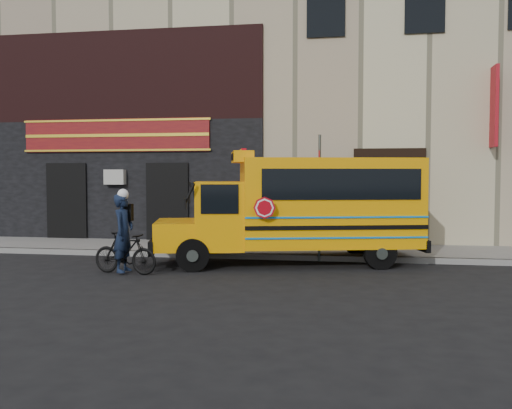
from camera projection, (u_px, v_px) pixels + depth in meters
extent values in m
plane|color=black|center=(226.00, 275.00, 13.21)|extent=(120.00, 120.00, 0.00)
cube|color=gray|center=(247.00, 256.00, 15.76)|extent=(40.00, 0.20, 0.15)
cube|color=#62605C|center=(256.00, 249.00, 17.24)|extent=(40.00, 3.00, 0.15)
cube|color=#C0B890|center=(282.00, 81.00, 23.22)|extent=(20.00, 10.00, 12.00)
cube|color=black|center=(118.00, 180.00, 19.39)|extent=(10.00, 0.30, 4.00)
cube|color=black|center=(117.00, 76.00, 19.21)|extent=(10.00, 0.28, 3.00)
cube|color=#5F0D15|center=(116.00, 135.00, 19.15)|extent=(6.50, 0.12, 1.10)
cube|color=black|center=(67.00, 202.00, 19.58)|extent=(1.30, 0.10, 2.50)
cube|color=black|center=(168.00, 203.00, 18.98)|extent=(1.30, 0.10, 2.50)
cube|color=maroon|center=(494.00, 106.00, 16.88)|extent=(0.10, 0.70, 2.40)
cylinder|color=black|center=(193.00, 255.00, 13.68)|extent=(0.84, 0.47, 0.80)
cylinder|color=black|center=(195.00, 245.00, 15.57)|extent=(0.84, 0.47, 0.80)
cylinder|color=black|center=(380.00, 253.00, 14.05)|extent=(0.84, 0.47, 0.80)
cylinder|color=black|center=(360.00, 244.00, 15.94)|extent=(0.84, 0.47, 0.80)
cube|color=orange|center=(176.00, 234.00, 14.57)|extent=(1.46, 2.18, 0.70)
cube|color=black|center=(154.00, 244.00, 14.54)|extent=(0.62, 2.02, 0.35)
cube|color=orange|center=(219.00, 215.00, 14.63)|extent=(1.68, 2.33, 1.70)
cube|color=black|center=(197.00, 199.00, 14.57)|extent=(0.50, 1.76, 0.90)
cube|color=orange|center=(328.00, 202.00, 14.85)|extent=(4.90, 3.24, 2.25)
cube|color=black|center=(413.00, 242.00, 15.08)|extent=(0.66, 2.16, 0.30)
cube|color=black|center=(342.00, 184.00, 13.72)|extent=(3.79, 1.00, 0.75)
cube|color=orange|center=(242.00, 157.00, 14.60)|extent=(0.88, 1.67, 0.28)
cylinder|color=#AE0612|center=(264.00, 208.00, 13.41)|extent=(0.51, 0.16, 0.52)
cylinder|color=#3F4642|center=(319.00, 198.00, 15.24)|extent=(0.07, 0.07, 3.39)
cube|color=maroon|center=(319.00, 159.00, 15.10)|extent=(0.03, 0.30, 0.42)
cube|color=white|center=(319.00, 179.00, 15.13)|extent=(0.03, 0.30, 0.37)
imported|color=black|center=(125.00, 253.00, 13.36)|extent=(1.69, 0.73, 0.99)
imported|color=black|center=(124.00, 235.00, 13.33)|extent=(0.47, 0.69, 1.84)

